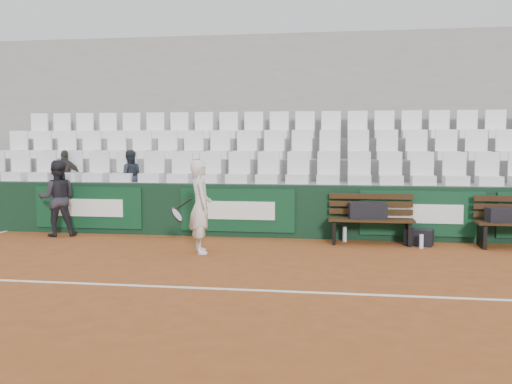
{
  "coord_description": "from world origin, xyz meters",
  "views": [
    {
      "loc": [
        1.77,
        -6.76,
        1.81
      ],
      "look_at": [
        0.38,
        2.4,
        1.0
      ],
      "focal_mm": 40.0,
      "sensor_mm": 36.0,
      "label": 1
    }
  ],
  "objects_px": {
    "water_bottle_far": "(421,241)",
    "tennis_player": "(200,207)",
    "sports_bag_left": "(368,211)",
    "sports_bag_right": "(502,215)",
    "bench_left": "(371,231)",
    "spectator_c": "(129,155)",
    "water_bottle_near": "(345,234)",
    "ball_kid": "(57,198)",
    "sports_bag_ground": "(419,237)",
    "spectator_b": "(65,155)"
  },
  "relations": [
    {
      "from": "bench_left",
      "to": "sports_bag_ground",
      "type": "bearing_deg",
      "value": -1.75
    },
    {
      "from": "bench_left",
      "to": "water_bottle_far",
      "type": "xyz_separation_m",
      "value": [
        0.83,
        -0.34,
        -0.1
      ]
    },
    {
      "from": "sports_bag_right",
      "to": "water_bottle_far",
      "type": "height_order",
      "value": "sports_bag_right"
    },
    {
      "from": "spectator_b",
      "to": "sports_bag_right",
      "type": "bearing_deg",
      "value": 156.8
    },
    {
      "from": "sports_bag_right",
      "to": "spectator_c",
      "type": "height_order",
      "value": "spectator_c"
    },
    {
      "from": "bench_left",
      "to": "sports_bag_left",
      "type": "relative_size",
      "value": 2.28
    },
    {
      "from": "bench_left",
      "to": "ball_kid",
      "type": "height_order",
      "value": "ball_kid"
    },
    {
      "from": "bench_left",
      "to": "ball_kid",
      "type": "distance_m",
      "value": 5.97
    },
    {
      "from": "bench_left",
      "to": "sports_bag_right",
      "type": "bearing_deg",
      "value": -1.13
    },
    {
      "from": "sports_bag_left",
      "to": "ball_kid",
      "type": "bearing_deg",
      "value": -179.13
    },
    {
      "from": "tennis_player",
      "to": "spectator_c",
      "type": "distance_m",
      "value": 3.16
    },
    {
      "from": "sports_bag_left",
      "to": "tennis_player",
      "type": "distance_m",
      "value": 3.05
    },
    {
      "from": "water_bottle_near",
      "to": "tennis_player",
      "type": "height_order",
      "value": "tennis_player"
    },
    {
      "from": "tennis_player",
      "to": "spectator_c",
      "type": "bearing_deg",
      "value": 132.62
    },
    {
      "from": "tennis_player",
      "to": "spectator_b",
      "type": "relative_size",
      "value": 1.39
    },
    {
      "from": "spectator_c",
      "to": "sports_bag_right",
      "type": "bearing_deg",
      "value": 149.54
    },
    {
      "from": "water_bottle_near",
      "to": "spectator_b",
      "type": "xyz_separation_m",
      "value": [
        -5.84,
        0.86,
        1.41
      ]
    },
    {
      "from": "water_bottle_far",
      "to": "ball_kid",
      "type": "xyz_separation_m",
      "value": [
        -6.78,
        0.29,
        0.61
      ]
    },
    {
      "from": "sports_bag_left",
      "to": "water_bottle_far",
      "type": "relative_size",
      "value": 2.69
    },
    {
      "from": "ball_kid",
      "to": "spectator_b",
      "type": "relative_size",
      "value": 1.34
    },
    {
      "from": "tennis_player",
      "to": "ball_kid",
      "type": "relative_size",
      "value": 1.04
    },
    {
      "from": "ball_kid",
      "to": "spectator_c",
      "type": "height_order",
      "value": "spectator_c"
    },
    {
      "from": "bench_left",
      "to": "sports_bag_ground",
      "type": "xyz_separation_m",
      "value": [
        0.83,
        -0.03,
        -0.08
      ]
    },
    {
      "from": "bench_left",
      "to": "tennis_player",
      "type": "xyz_separation_m",
      "value": [
        -2.81,
        -1.25,
        0.54
      ]
    },
    {
      "from": "sports_bag_ground",
      "to": "water_bottle_far",
      "type": "distance_m",
      "value": 0.31
    },
    {
      "from": "bench_left",
      "to": "sports_bag_right",
      "type": "xyz_separation_m",
      "value": [
        2.2,
        -0.04,
        0.35
      ]
    },
    {
      "from": "tennis_player",
      "to": "ball_kid",
      "type": "xyz_separation_m",
      "value": [
        -3.14,
        1.21,
        -0.03
      ]
    },
    {
      "from": "ball_kid",
      "to": "spectator_c",
      "type": "xyz_separation_m",
      "value": [
        1.07,
        1.04,
        0.82
      ]
    },
    {
      "from": "water_bottle_far",
      "to": "tennis_player",
      "type": "bearing_deg",
      "value": -165.85
    },
    {
      "from": "tennis_player",
      "to": "sports_bag_ground",
      "type": "bearing_deg",
      "value": 18.65
    },
    {
      "from": "water_bottle_far",
      "to": "spectator_b",
      "type": "relative_size",
      "value": 0.22
    },
    {
      "from": "sports_bag_right",
      "to": "spectator_b",
      "type": "bearing_deg",
      "value": 173.01
    },
    {
      "from": "sports_bag_right",
      "to": "water_bottle_near",
      "type": "distance_m",
      "value": 2.71
    },
    {
      "from": "tennis_player",
      "to": "water_bottle_far",
      "type": "bearing_deg",
      "value": 14.15
    },
    {
      "from": "spectator_c",
      "to": "ball_kid",
      "type": "bearing_deg",
      "value": 22.23
    },
    {
      "from": "water_bottle_near",
      "to": "bench_left",
      "type": "bearing_deg",
      "value": -16.91
    },
    {
      "from": "sports_bag_right",
      "to": "water_bottle_far",
      "type": "distance_m",
      "value": 1.47
    },
    {
      "from": "sports_bag_ground",
      "to": "water_bottle_far",
      "type": "bearing_deg",
      "value": -89.9
    },
    {
      "from": "sports_bag_right",
      "to": "water_bottle_near",
      "type": "xyz_separation_m",
      "value": [
        -2.67,
        0.18,
        -0.43
      ]
    },
    {
      "from": "water_bottle_far",
      "to": "sports_bag_right",
      "type": "bearing_deg",
      "value": 12.04
    },
    {
      "from": "sports_bag_left",
      "to": "ball_kid",
      "type": "distance_m",
      "value": 5.89
    },
    {
      "from": "tennis_player",
      "to": "spectator_b",
      "type": "xyz_separation_m",
      "value": [
        -3.49,
        2.25,
        0.79
      ]
    },
    {
      "from": "water_bottle_far",
      "to": "ball_kid",
      "type": "relative_size",
      "value": 0.17
    },
    {
      "from": "sports_bag_ground",
      "to": "spectator_c",
      "type": "bearing_deg",
      "value": 169.84
    },
    {
      "from": "sports_bag_left",
      "to": "sports_bag_right",
      "type": "height_order",
      "value": "sports_bag_left"
    },
    {
      "from": "sports_bag_left",
      "to": "ball_kid",
      "type": "height_order",
      "value": "ball_kid"
    },
    {
      "from": "water_bottle_near",
      "to": "ball_kid",
      "type": "distance_m",
      "value": 5.52
    },
    {
      "from": "bench_left",
      "to": "spectator_c",
      "type": "height_order",
      "value": "spectator_c"
    },
    {
      "from": "sports_bag_left",
      "to": "sports_bag_right",
      "type": "bearing_deg",
      "value": -2.28
    },
    {
      "from": "sports_bag_ground",
      "to": "ball_kid",
      "type": "relative_size",
      "value": 0.32
    }
  ]
}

